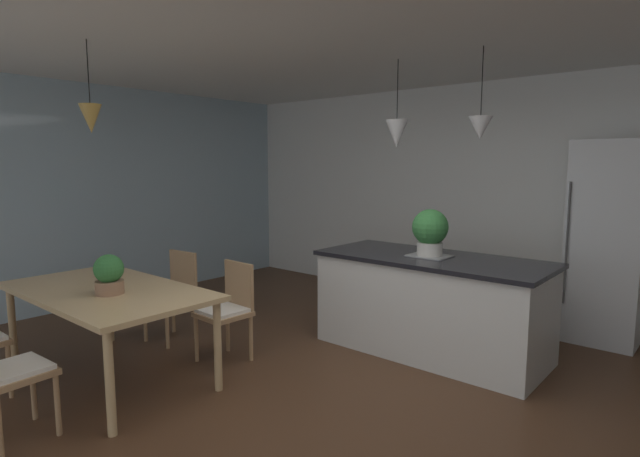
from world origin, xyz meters
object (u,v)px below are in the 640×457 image
chair_far_right (228,308)px  potted_plant_on_table (109,274)px  refrigerator (608,242)px  potted_plant_on_island (430,231)px  dining_table (107,296)px  kitchen_island (431,303)px  chair_far_left (174,292)px  vase_on_dining_table (114,273)px  chair_near_right (5,370)px

chair_far_right → potted_plant_on_table: potted_plant_on_table is taller
refrigerator → potted_plant_on_island: refrigerator is taller
dining_table → kitchen_island: size_ratio=0.89×
chair_far_left → vase_on_dining_table: bearing=-68.6°
dining_table → chair_far_right: (0.42, 0.88, -0.21)m
dining_table → chair_near_right: bearing=-64.6°
potted_plant_on_island → potted_plant_on_table: bearing=-123.2°
dining_table → kitchen_island: kitchen_island is taller
dining_table → potted_plant_on_table: bearing=-20.0°
potted_plant_on_island → dining_table: bearing=-126.9°
dining_table → refrigerator: (2.85, 3.62, 0.30)m
potted_plant_on_island → chair_far_left: bearing=-147.2°
chair_near_right → potted_plant_on_table: bearing=106.8°
chair_far_right → refrigerator: bearing=48.3°
chair_far_right → potted_plant_on_island: 1.95m
chair_far_left → kitchen_island: bearing=32.4°
chair_near_right → refrigerator: refrigerator is taller
refrigerator → vase_on_dining_table: refrigerator is taller
chair_far_right → vase_on_dining_table: vase_on_dining_table is taller
chair_far_left → kitchen_island: (2.12, 1.34, -0.01)m
refrigerator → potted_plant_on_table: bearing=-126.1°
chair_far_left → chair_far_right: size_ratio=1.00×
vase_on_dining_table → potted_plant_on_table: bearing=-32.6°
chair_near_right → potted_plant_on_island: bearing=68.0°
chair_near_right → chair_far_right: same height
potted_plant_on_table → vase_on_dining_table: size_ratio=1.80×
refrigerator → vase_on_dining_table: 4.59m
vase_on_dining_table → chair_near_right: bearing=-61.7°
kitchen_island → dining_table: bearing=-127.4°
chair_far_right → dining_table: bearing=-115.4°
dining_table → potted_plant_on_island: bearing=53.1°
potted_plant_on_table → potted_plant_on_island: bearing=56.8°
dining_table → potted_plant_on_island: (1.67, 2.22, 0.45)m
chair_far_left → vase_on_dining_table: size_ratio=5.11×
dining_table → potted_plant_on_island: 2.82m
chair_near_right → chair_far_right: 1.76m
chair_far_left → chair_far_right: bearing=0.0°
chair_near_right → vase_on_dining_table: bearing=118.3°
chair_far_right → chair_far_left: bearing=-180.0°
kitchen_island → potted_plant_on_table: potted_plant_on_table is taller
vase_on_dining_table → kitchen_island: bearing=49.0°
chair_far_left → potted_plant_on_island: (2.09, 1.34, 0.66)m
chair_far_right → refrigerator: 3.70m
kitchen_island → refrigerator: refrigerator is taller
kitchen_island → potted_plant_on_table: 2.79m
chair_far_left → vase_on_dining_table: vase_on_dining_table is taller
chair_near_right → chair_far_right: bearing=90.0°
chair_near_right → chair_far_right: (-0.00, 1.76, 0.00)m
dining_table → vase_on_dining_table: 0.23m
dining_table → chair_far_right: bearing=64.6°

